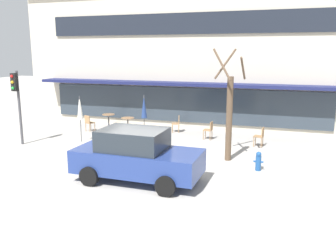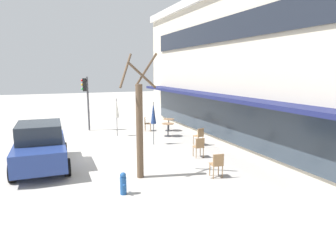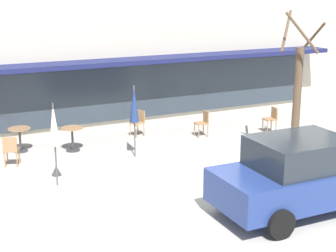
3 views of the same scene
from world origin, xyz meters
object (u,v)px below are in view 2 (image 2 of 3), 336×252
at_px(street_tree, 139,125).
at_px(fire_hydrant, 123,183).
at_px(cafe_chair_2, 199,146).
at_px(cafe_chair_1, 217,163).
at_px(cafe_chair_3, 199,135).
at_px(patio_umbrella_cream_folded, 116,108).
at_px(patio_umbrella_green_folded, 153,113).
at_px(cafe_table_near_wall, 168,128).
at_px(cafe_chair_0, 147,123).
at_px(parked_sedan, 40,146).
at_px(traffic_light_pole, 86,94).
at_px(cafe_table_streetside, 169,123).

distance_m(street_tree, fire_hydrant, 2.20).
bearing_deg(cafe_chair_2, fire_hydrant, -56.52).
xyz_separation_m(cafe_chair_1, cafe_chair_3, (-4.44, 1.64, 0.00)).
bearing_deg(cafe_chair_1, patio_umbrella_cream_folded, -167.83).
bearing_deg(patio_umbrella_green_folded, street_tree, -24.96).
bearing_deg(cafe_table_near_wall, cafe_chair_1, -7.72).
relative_size(patio_umbrella_cream_folded, cafe_chair_2, 2.47).
bearing_deg(cafe_chair_1, cafe_chair_2, 166.69).
bearing_deg(fire_hydrant, street_tree, 143.77).
relative_size(cafe_table_near_wall, cafe_chair_1, 0.85).
bearing_deg(cafe_chair_0, cafe_table_near_wall, 18.16).
relative_size(patio_umbrella_cream_folded, parked_sedan, 0.52).
relative_size(patio_umbrella_cream_folded, cafe_chair_3, 2.47).
relative_size(cafe_chair_1, street_tree, 0.20).
xyz_separation_m(cafe_chair_1, fire_hydrant, (0.19, -3.44, -0.17)).
bearing_deg(cafe_table_near_wall, patio_umbrella_cream_folded, -113.78).
relative_size(cafe_chair_0, traffic_light_pole, 0.26).
bearing_deg(cafe_chair_2, cafe_table_near_wall, 175.40).
xyz_separation_m(patio_umbrella_cream_folded, street_tree, (7.13, -0.75, 0.28)).
bearing_deg(cafe_chair_1, parked_sedan, -121.60).
bearing_deg(cafe_chair_3, cafe_chair_1, -20.28).
height_order(patio_umbrella_cream_folded, cafe_chair_2, patio_umbrella_cream_folded).
relative_size(street_tree, traffic_light_pole, 1.28).
bearing_deg(cafe_chair_3, traffic_light_pole, -141.87).
height_order(cafe_table_streetside, traffic_light_pole, traffic_light_pole).
height_order(cafe_chair_1, traffic_light_pole, traffic_light_pole).
height_order(patio_umbrella_cream_folded, traffic_light_pole, traffic_light_pole).
bearing_deg(cafe_table_streetside, street_tree, -28.99).
relative_size(cafe_chair_1, parked_sedan, 0.21).
bearing_deg(patio_umbrella_cream_folded, cafe_table_streetside, 95.10).
relative_size(cafe_table_near_wall, cafe_chair_3, 0.85).
relative_size(patio_umbrella_green_folded, cafe_chair_0, 2.47).
relative_size(parked_sedan, traffic_light_pole, 1.24).
bearing_deg(traffic_light_pole, cafe_table_near_wall, 49.12).
height_order(cafe_chair_0, cafe_chair_1, same).
distance_m(traffic_light_pole, fire_hydrant, 10.92).
distance_m(patio_umbrella_green_folded, fire_hydrant, 6.51).
distance_m(patio_umbrella_cream_folded, traffic_light_pole, 2.81).
distance_m(patio_umbrella_cream_folded, cafe_chair_0, 2.47).
height_order(patio_umbrella_cream_folded, cafe_chair_3, patio_umbrella_cream_folded).
relative_size(patio_umbrella_cream_folded, cafe_chair_0, 2.47).
bearing_deg(cafe_chair_2, cafe_table_streetside, 170.42).
bearing_deg(fire_hydrant, patio_umbrella_cream_folded, 168.74).
xyz_separation_m(patio_umbrella_cream_folded, traffic_light_pole, (-2.35, -1.39, 0.67)).
bearing_deg(cafe_chair_3, cafe_chair_2, -28.17).
distance_m(patio_umbrella_cream_folded, street_tree, 7.18).
height_order(cafe_table_near_wall, cafe_chair_1, cafe_chair_1).
xyz_separation_m(cafe_chair_1, street_tree, (-1.06, -2.52, 1.38)).
distance_m(patio_umbrella_cream_folded, cafe_chair_3, 5.19).
xyz_separation_m(cafe_chair_2, cafe_chair_3, (-1.97, 1.06, 0.00)).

